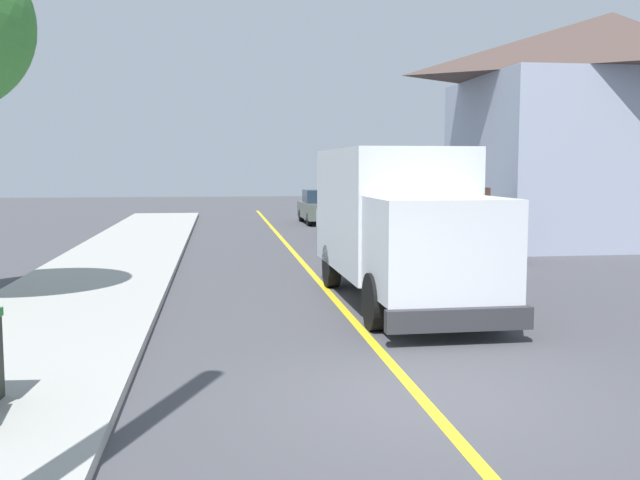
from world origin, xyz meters
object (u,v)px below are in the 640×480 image
object	(u,v)px
parked_car_near	(383,233)
parked_car_mid	(346,218)
stop_sign	(468,200)
house_across_street	(608,124)
box_truck	(397,218)
parked_van_across	(467,232)
parked_car_far	(321,208)

from	to	relation	value
parked_car_near	parked_car_mid	xyz separation A→B (m)	(0.02, 6.70, 0.00)
parked_car_near	stop_sign	size ratio (longest dim) A/B	1.68
parked_car_mid	house_across_street	bearing A→B (deg)	-17.86
parked_car_mid	box_truck	bearing A→B (deg)	-95.46
parked_van_across	house_across_street	size ratio (longest dim) A/B	0.40
house_across_street	stop_sign	bearing A→B (deg)	-145.48
box_truck	house_across_street	world-z (taller)	house_across_street
box_truck	house_across_street	xyz separation A→B (m)	(10.58, 10.50, 2.60)
parked_car_far	house_across_street	world-z (taller)	house_across_street
parked_car_near	parked_car_far	xyz separation A→B (m)	(0.06, 14.04, 0.00)
parked_car_mid	house_across_street	size ratio (longest dim) A/B	0.40
house_across_street	parked_car_mid	bearing A→B (deg)	162.14
parked_car_near	parked_car_far	distance (m)	14.05
stop_sign	box_truck	bearing A→B (deg)	-121.97
box_truck	stop_sign	world-z (taller)	box_truck
parked_car_far	box_truck	bearing A→B (deg)	-93.66
box_truck	parked_car_far	world-z (taller)	box_truck
parked_car_far	parked_van_across	bearing A→B (deg)	-79.46
parked_car_mid	parked_car_far	xyz separation A→B (m)	(0.04, 7.35, 0.00)
box_truck	stop_sign	xyz separation A→B (m)	(3.53, 5.65, 0.09)
parked_car_near	stop_sign	xyz separation A→B (m)	(2.26, -1.15, 1.06)
stop_sign	parked_car_mid	bearing A→B (deg)	105.93
parked_car_far	parked_van_across	size ratio (longest dim) A/B	1.00
parked_car_mid	stop_sign	xyz separation A→B (m)	(2.24, -7.84, 1.06)
parked_car_near	parked_car_mid	size ratio (longest dim) A/B	1.01
parked_car_mid	parked_van_across	xyz separation A→B (m)	(2.65, -6.68, 0.00)
parked_van_across	parked_car_mid	bearing A→B (deg)	111.65
parked_car_mid	house_across_street	xyz separation A→B (m)	(9.29, -2.99, 3.58)
box_truck	parked_van_across	bearing A→B (deg)	59.95
parked_car_far	parked_van_across	xyz separation A→B (m)	(2.61, -14.03, 0.00)
stop_sign	parked_van_across	bearing A→B (deg)	70.38
parked_car_near	house_across_street	xyz separation A→B (m)	(9.31, 3.70, 3.58)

